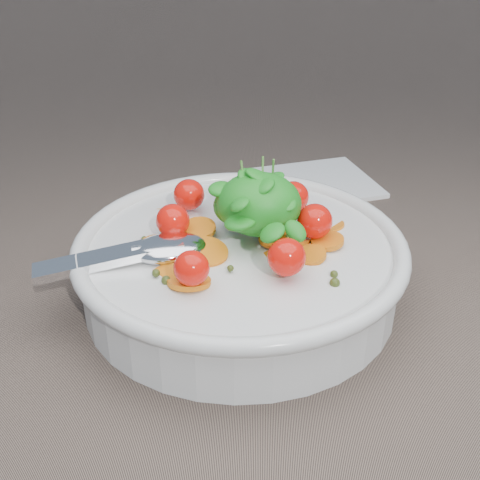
{
  "coord_description": "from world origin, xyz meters",
  "views": [
    {
      "loc": [
        0.01,
        -0.49,
        0.33
      ],
      "look_at": [
        -0.0,
        -0.02,
        0.06
      ],
      "focal_mm": 45.0,
      "sensor_mm": 36.0,
      "label": 1
    }
  ],
  "objects": [
    {
      "name": "ground",
      "position": [
        0.0,
        0.0,
        0.0
      ],
      "size": [
        6.0,
        6.0,
        0.0
      ],
      "primitive_type": "plane",
      "color": "#786355",
      "rests_on": "ground"
    },
    {
      "name": "bowl",
      "position": [
        -0.0,
        -0.02,
        0.04
      ],
      "size": [
        0.33,
        0.3,
        0.13
      ],
      "color": "silver",
      "rests_on": "ground"
    },
    {
      "name": "napkin",
      "position": [
        0.09,
        0.23,
        0.0
      ],
      "size": [
        0.18,
        0.17,
        0.01
      ],
      "primitive_type": "cube",
      "rotation": [
        0.0,
        0.0,
        0.32
      ],
      "color": "white",
      "rests_on": "ground"
    }
  ]
}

